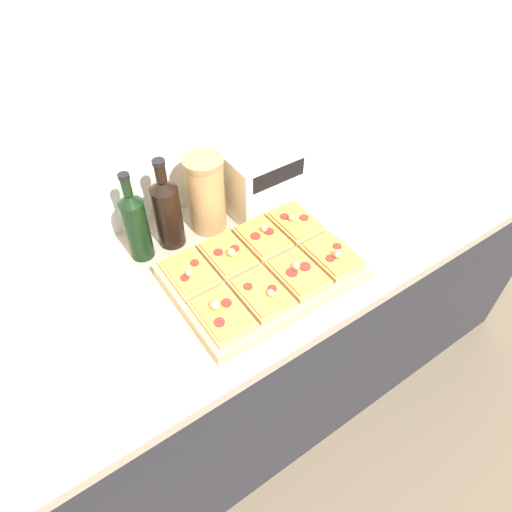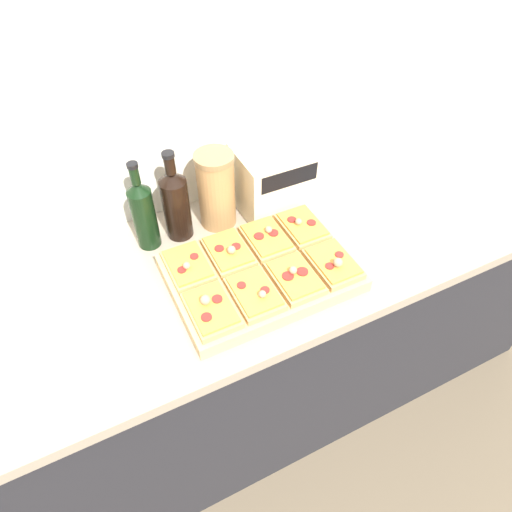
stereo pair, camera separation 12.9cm
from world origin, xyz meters
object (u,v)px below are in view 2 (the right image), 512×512
Objects in this scene: grain_jar_tall at (216,190)px; toaster_oven at (274,178)px; olive_oil_bottle at (143,213)px; wine_bottle at (176,203)px; cutting_board at (261,273)px.

grain_jar_tall is 0.97× the size of toaster_oven.
olive_oil_bottle is 0.99× the size of wine_bottle.
grain_jar_tall reaches higher than toaster_oven.
wine_bottle reaches higher than olive_oil_bottle.
olive_oil_bottle is 0.43m from toaster_oven.
grain_jar_tall is 0.20m from toaster_oven.
olive_oil_bottle is at bearing 131.17° from cutting_board.
toaster_oven is at bearing 56.19° from cutting_board.
olive_oil_bottle is (-0.24, 0.28, 0.10)m from cutting_board.
wine_bottle reaches higher than toaster_oven.
cutting_board is 2.01× the size of grain_jar_tall.
olive_oil_bottle is at bearing 180.00° from wine_bottle.
wine_bottle is 0.33m from toaster_oven.
olive_oil_bottle reaches higher than toaster_oven.
grain_jar_tall is (-0.01, 0.28, 0.11)m from cutting_board.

